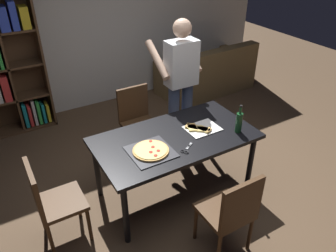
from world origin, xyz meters
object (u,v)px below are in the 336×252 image
(person_serving_pizza, at_px, (180,80))
(wine_bottle, at_px, (239,122))
(chair_near_camera, at_px, (231,211))
(pepperoni_pizza_on_tray, at_px, (151,151))
(chair_far_side, at_px, (137,117))
(chair_left_end, at_px, (50,199))
(kitchen_scissors, at_px, (186,150))
(couch, at_px, (207,76))
(dining_table, at_px, (175,142))

(person_serving_pizza, height_order, wine_bottle, person_serving_pizza)
(chair_near_camera, bearing_deg, person_serving_pizza, 72.85)
(chair_near_camera, relative_size, pepperoni_pizza_on_tray, 2.16)
(chair_far_side, bearing_deg, chair_left_end, -144.67)
(chair_far_side, xyz_separation_m, kitchen_scissors, (-0.04, -1.21, 0.24))
(couch, relative_size, pepperoni_pizza_on_tray, 4.19)
(chair_far_side, bearing_deg, kitchen_scissors, -91.67)
(person_serving_pizza, bearing_deg, dining_table, -125.43)
(dining_table, xyz_separation_m, person_serving_pizza, (0.51, 0.72, 0.32))
(couch, distance_m, person_serving_pizza, 2.00)
(chair_near_camera, distance_m, pepperoni_pizza_on_tray, 0.93)
(person_serving_pizza, distance_m, pepperoni_pizza_on_tray, 1.22)
(dining_table, relative_size, couch, 0.97)
(wine_bottle, bearing_deg, pepperoni_pizza_on_tray, 171.72)
(chair_far_side, relative_size, chair_left_end, 1.00)
(dining_table, relative_size, chair_left_end, 1.88)
(chair_far_side, height_order, kitchen_scissors, chair_far_side)
(person_serving_pizza, distance_m, wine_bottle, 0.99)
(couch, height_order, kitchen_scissors, couch)
(couch, distance_m, pepperoni_pizza_on_tray, 3.11)
(chair_near_camera, relative_size, chair_left_end, 1.00)
(wine_bottle, bearing_deg, kitchen_scissors, -179.48)
(wine_bottle, height_order, kitchen_scissors, wine_bottle)
(chair_far_side, xyz_separation_m, pepperoni_pizza_on_tray, (-0.35, -1.06, 0.25))
(person_serving_pizza, bearing_deg, chair_left_end, -158.60)
(chair_far_side, relative_size, wine_bottle, 2.85)
(couch, relative_size, kitchen_scissors, 9.19)
(chair_left_end, height_order, wine_bottle, wine_bottle)
(dining_table, distance_m, chair_left_end, 1.34)
(chair_far_side, bearing_deg, dining_table, -90.00)
(chair_near_camera, height_order, chair_far_side, same)
(dining_table, xyz_separation_m, chair_near_camera, (-0.00, -0.94, -0.16))
(dining_table, distance_m, chair_far_side, 0.96)
(dining_table, xyz_separation_m, chair_left_end, (-1.33, 0.00, -0.16))
(person_serving_pizza, height_order, kitchen_scissors, person_serving_pizza)
(couch, relative_size, person_serving_pizza, 1.00)
(chair_near_camera, xyz_separation_m, couch, (1.90, 2.93, -0.21))
(person_serving_pizza, xyz_separation_m, kitchen_scissors, (-0.55, -0.98, -0.24))
(dining_table, distance_m, wine_bottle, 0.70)
(chair_left_end, bearing_deg, dining_table, 0.00)
(chair_left_end, bearing_deg, chair_near_camera, -35.33)
(chair_far_side, bearing_deg, wine_bottle, -62.38)
(couch, height_order, person_serving_pizza, person_serving_pizza)
(chair_far_side, relative_size, pepperoni_pizza_on_tray, 2.16)
(kitchen_scissors, bearing_deg, dining_table, 82.37)
(dining_table, xyz_separation_m, couch, (1.90, 1.99, -0.37))
(couch, height_order, wine_bottle, wine_bottle)
(chair_left_end, height_order, pepperoni_pizza_on_tray, chair_left_end)
(chair_left_end, bearing_deg, person_serving_pizza, 21.40)
(kitchen_scissors, bearing_deg, pepperoni_pizza_on_tray, 154.76)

